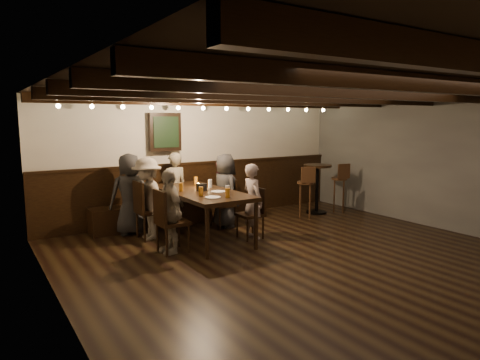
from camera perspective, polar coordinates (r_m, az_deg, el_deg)
room at (r=7.46m, az=-2.69°, el=1.05°), size 7.00×7.00×7.00m
dining_table at (r=7.14m, az=-5.33°, el=-1.93°), size 0.98×2.17×0.81m
chair_left_near at (r=7.35m, az=-11.92°, el=-5.36°), size 0.45×0.45×0.98m
chair_left_far at (r=6.54m, az=-9.09°, el=-7.02°), size 0.44×0.44×0.96m
chair_right_near at (r=7.96m, az=-2.17°, el=-4.35°), size 0.41×0.41×0.89m
chair_right_far at (r=7.22m, az=1.47°, el=-5.74°), size 0.39×0.39×0.85m
person_bench_left at (r=7.63m, az=-14.48°, el=-1.83°), size 0.69×0.45×1.41m
person_bench_centre at (r=8.09m, az=-8.75°, el=-1.22°), size 0.50×0.33×1.38m
person_bench_right at (r=8.37m, az=-2.68°, el=-1.44°), size 0.59×0.46×1.20m
person_left_near at (r=7.26m, az=-12.23°, el=-2.41°), size 0.51×0.89×1.37m
person_left_far at (r=6.45m, az=-9.40°, el=-4.16°), size 0.31×0.74×1.26m
person_right_near at (r=7.90m, az=-1.99°, el=-1.42°), size 0.43×0.67×1.36m
person_right_far at (r=7.16m, az=1.70°, el=-2.82°), size 0.30×0.46×1.26m
pint_a at (r=7.63m, az=-9.63°, el=-0.33°), size 0.07×0.07×0.14m
pint_b at (r=7.81m, az=-5.91°, el=-0.07°), size 0.07×0.07×0.14m
pint_c at (r=7.08m, az=-7.87°, el=-0.94°), size 0.07×0.07×0.14m
pint_d at (r=7.43m, az=-4.00°, el=-0.45°), size 0.07×0.07×0.14m
pint_e at (r=6.63m, az=-5.24°, el=-1.52°), size 0.07×0.07×0.14m
pint_f at (r=6.74m, az=-1.68°, el=-1.32°), size 0.07×0.07×0.14m
pint_g at (r=6.45m, az=-1.67°, el=-1.74°), size 0.07×0.07×0.14m
plate_near at (r=6.45m, az=-3.65°, el=-2.32°), size 0.24×0.24×0.01m
plate_far at (r=6.96m, az=-2.88°, el=-1.56°), size 0.24×0.24×0.01m
condiment_caddy at (r=7.08m, az=-5.15°, el=-0.98°), size 0.15×0.10×0.12m
candle at (r=7.45m, az=-5.58°, el=-0.81°), size 0.05×0.05×0.05m
high_top_table at (r=9.19m, az=10.25°, el=-0.19°), size 0.59×0.59×1.04m
bar_stool_left at (r=8.76m, az=8.70°, el=-2.49°), size 0.37×0.38×1.06m
bar_stool_right at (r=9.47m, az=13.06°, el=-1.81°), size 0.34×0.36×1.06m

